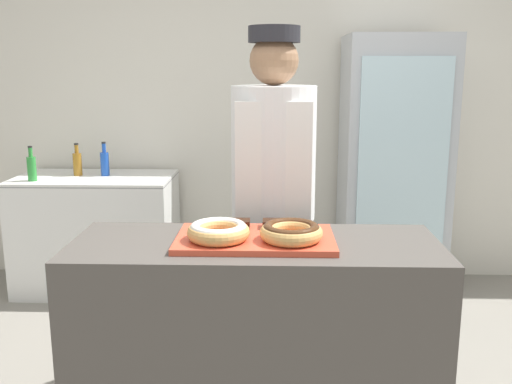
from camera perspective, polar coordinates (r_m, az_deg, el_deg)
name	(u,v)px	position (r m, az deg, el deg)	size (l,w,h in m)	color
wall_back	(264,99)	(4.29, 0.83, 9.29)	(8.00, 0.06, 2.70)	silver
display_counter	(255,347)	(2.43, -0.07, -15.24)	(1.46, 0.55, 0.90)	#4C4742
serving_tray	(255,239)	(2.25, -0.08, -4.73)	(0.62, 0.37, 0.02)	#D84C33
donut_light_glaze	(218,231)	(2.19, -3.78, -3.88)	(0.24, 0.24, 0.07)	tan
donut_chocolate_glaze	(291,231)	(2.18, 3.55, -3.95)	(0.24, 0.24, 0.07)	tan
brownie_back_left	(241,224)	(2.37, -1.53, -3.17)	(0.07, 0.07, 0.03)	black
brownie_back_right	(272,224)	(2.36, 1.57, -3.20)	(0.07, 0.07, 0.03)	black
baker_person	(273,203)	(2.80, 1.73, -1.08)	(0.41, 0.41, 1.76)	#4C4C51
beverage_fridge	(393,168)	(4.05, 13.51, 2.31)	(0.69, 0.60, 1.79)	#ADB2B7
chest_freezer	(98,232)	(4.27, -15.56, -3.89)	(1.10, 0.62, 0.83)	white
bottle_amber	(77,163)	(4.23, -17.43, 2.78)	(0.06, 0.06, 0.23)	#99661E
bottle_blue	(105,163)	(4.18, -14.89, 2.87)	(0.06, 0.06, 0.24)	#1E4CB2
bottle_green	(32,167)	(4.13, -21.52, 2.30)	(0.06, 0.06, 0.24)	#2D8C38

